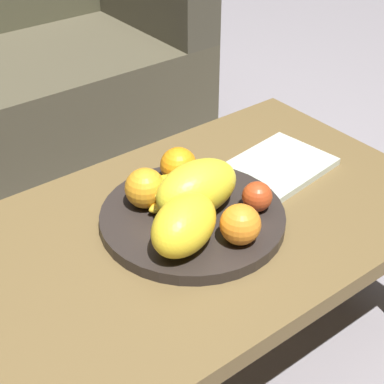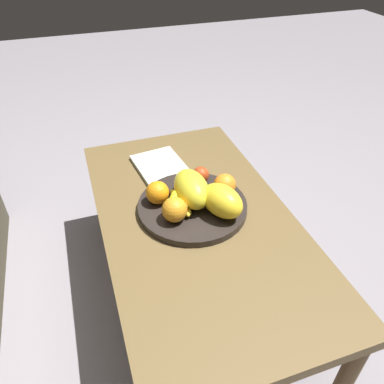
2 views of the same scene
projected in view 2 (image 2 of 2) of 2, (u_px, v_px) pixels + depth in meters
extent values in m
plane|color=gray|center=(196.00, 293.00, 1.52)|extent=(8.00, 8.00, 0.00)
cube|color=brown|center=(197.00, 221.00, 1.28)|extent=(1.15, 0.63, 0.04)
cylinder|color=brown|center=(348.00, 373.00, 1.08)|extent=(0.05, 0.05, 0.37)
cylinder|color=brown|center=(213.00, 171.00, 1.88)|extent=(0.05, 0.05, 0.37)
cylinder|color=brown|center=(102.00, 193.00, 1.74)|extent=(0.05, 0.05, 0.37)
cylinder|color=#2A2320|center=(192.00, 206.00, 1.29)|extent=(0.38, 0.38, 0.03)
ellipsoid|color=yellow|center=(222.00, 201.00, 1.22)|extent=(0.19, 0.16, 0.10)
ellipsoid|color=yellow|center=(192.00, 189.00, 1.26)|extent=(0.19, 0.11, 0.11)
sphere|color=orange|center=(175.00, 210.00, 1.20)|extent=(0.08, 0.08, 0.08)
sphere|color=orange|center=(225.00, 185.00, 1.31)|extent=(0.08, 0.08, 0.08)
sphere|color=orange|center=(157.00, 193.00, 1.27)|extent=(0.08, 0.08, 0.08)
sphere|color=#B03E1A|center=(201.00, 175.00, 1.37)|extent=(0.06, 0.06, 0.06)
ellipsoid|color=yellow|center=(180.00, 202.00, 1.27)|extent=(0.15, 0.06, 0.03)
ellipsoid|color=yellow|center=(183.00, 202.00, 1.27)|extent=(0.15, 0.04, 0.03)
ellipsoid|color=yellow|center=(178.00, 192.00, 1.26)|extent=(0.14, 0.12, 0.03)
ellipsoid|color=yellow|center=(183.00, 193.00, 1.26)|extent=(0.15, 0.06, 0.03)
cube|color=beige|center=(161.00, 167.00, 1.49)|extent=(0.27, 0.21, 0.02)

